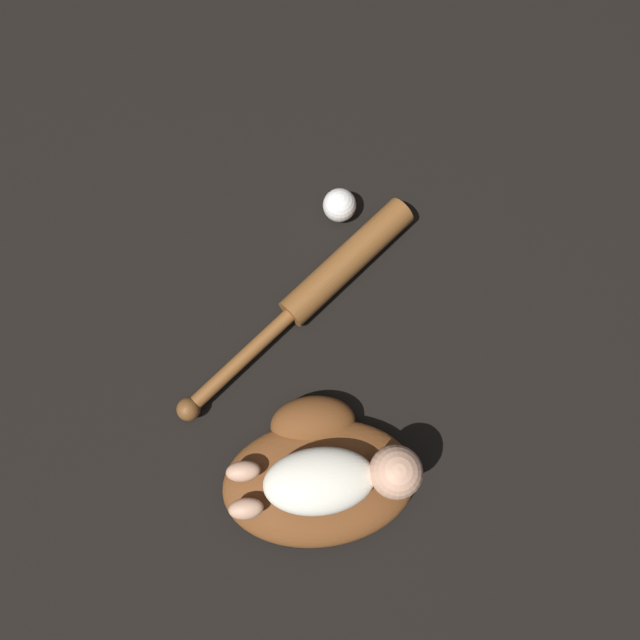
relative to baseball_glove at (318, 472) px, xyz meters
name	(u,v)px	position (x,y,z in m)	size (l,w,h in m)	color
ground_plane	(344,498)	(0.05, -0.05, -0.04)	(6.00, 6.00, 0.00)	black
baseball_glove	(318,472)	(0.00, 0.00, 0.00)	(0.37, 0.29, 0.08)	brown
baby_figure	(338,479)	(0.03, -0.02, 0.08)	(0.34, 0.13, 0.09)	silver
baseball_bat	(325,282)	(0.02, 0.37, -0.01)	(0.47, 0.45, 0.06)	brown
baseball	(340,205)	(0.06, 0.54, -0.01)	(0.07, 0.07, 0.07)	white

